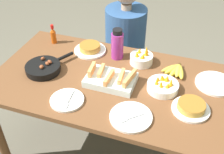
% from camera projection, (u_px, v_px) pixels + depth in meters
% --- Properties ---
extents(ground_plane, '(14.00, 14.00, 0.00)m').
position_uv_depth(ground_plane, '(112.00, 148.00, 2.35)').
color(ground_plane, '#666051').
extents(dining_table, '(1.63, 0.88, 0.73)m').
position_uv_depth(dining_table, '(112.00, 91.00, 1.96)').
color(dining_table, brown).
rests_on(dining_table, ground_plane).
extents(banana_bunch, '(0.18, 0.18, 0.04)m').
position_uv_depth(banana_bunch, '(176.00, 70.00, 1.96)').
color(banana_bunch, gold).
rests_on(banana_bunch, dining_table).
extents(melon_tray, '(0.33, 0.21, 0.10)m').
position_uv_depth(melon_tray, '(111.00, 79.00, 1.86)').
color(melon_tray, silver).
rests_on(melon_tray, dining_table).
extents(skillet, '(0.25, 0.36, 0.08)m').
position_uv_depth(skillet, '(44.00, 68.00, 1.96)').
color(skillet, black).
rests_on(skillet, dining_table).
extents(frittata_plate_center, '(0.24, 0.24, 0.06)m').
position_uv_depth(frittata_plate_center, '(90.00, 49.00, 2.16)').
color(frittata_plate_center, white).
rests_on(frittata_plate_center, dining_table).
extents(frittata_plate_side, '(0.23, 0.23, 0.06)m').
position_uv_depth(frittata_plate_side, '(191.00, 107.00, 1.66)').
color(frittata_plate_side, white).
rests_on(frittata_plate_side, dining_table).
extents(empty_plate_near_front, '(0.25, 0.25, 0.02)m').
position_uv_depth(empty_plate_near_front, '(131.00, 117.00, 1.62)').
color(empty_plate_near_front, white).
rests_on(empty_plate_near_front, dining_table).
extents(empty_plate_far_left, '(0.21, 0.21, 0.02)m').
position_uv_depth(empty_plate_far_left, '(67.00, 100.00, 1.73)').
color(empty_plate_far_left, white).
rests_on(empty_plate_far_left, dining_table).
extents(empty_plate_far_right, '(0.26, 0.26, 0.02)m').
position_uv_depth(empty_plate_far_right, '(215.00, 84.00, 1.86)').
color(empty_plate_far_right, white).
rests_on(empty_plate_far_right, dining_table).
extents(fruit_bowl_mango, '(0.20, 0.20, 0.10)m').
position_uv_depth(fruit_bowl_mango, '(163.00, 86.00, 1.80)').
color(fruit_bowl_mango, white).
rests_on(fruit_bowl_mango, dining_table).
extents(fruit_bowl_citrus, '(0.17, 0.17, 0.12)m').
position_uv_depth(fruit_bowl_citrus, '(142.00, 58.00, 2.03)').
color(fruit_bowl_citrus, white).
rests_on(fruit_bowl_citrus, dining_table).
extents(water_bottle, '(0.09, 0.09, 0.24)m').
position_uv_depth(water_bottle, '(117.00, 45.00, 2.05)').
color(water_bottle, '#992D89').
rests_on(water_bottle, dining_table).
extents(hot_sauce_bottle, '(0.04, 0.04, 0.16)m').
position_uv_depth(hot_sauce_bottle, '(53.00, 35.00, 2.23)').
color(hot_sauce_bottle, '#C64C0F').
rests_on(hot_sauce_bottle, dining_table).
extents(person_figure, '(0.39, 0.39, 1.17)m').
position_uv_depth(person_figure, '(125.00, 54.00, 2.61)').
color(person_figure, black).
rests_on(person_figure, ground_plane).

